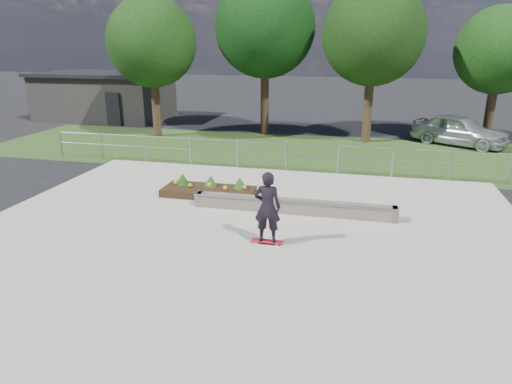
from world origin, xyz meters
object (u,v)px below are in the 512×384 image
Objects in this scene: grind_ledge at (293,206)px; parked_car at (459,130)px; skateboarder at (267,207)px; planter_bed at (209,190)px.

grind_ledge is 1.33× the size of parked_car.
grind_ledge is 13.07m from parked_car.
parked_car is (6.76, 13.66, -0.27)m from skateboarder.
skateboarder reaches higher than parked_car.
planter_bed is 0.67× the size of parked_car.
grind_ledge is at bearing 83.20° from skateboarder.
parked_car is at bearing 47.60° from planter_bed.
skateboarder reaches higher than grind_ledge.
grind_ledge is 3.19× the size of skateboarder.
planter_bed is 1.60× the size of skateboarder.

